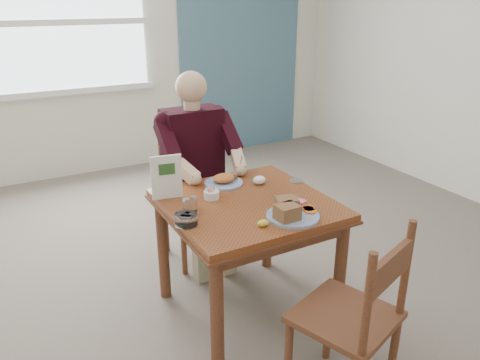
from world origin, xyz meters
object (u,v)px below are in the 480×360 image
table (247,219)px  far_plate (224,180)px  chair_far (193,196)px  near_plate (290,211)px  chair_near (354,318)px  diner (197,156)px

table → far_plate: 0.33m
chair_far → near_plate: bearing=-84.9°
chair_far → chair_near: same height
near_plate → diner: bearing=95.5°
chair_far → near_plate: 1.13m
table → chair_far: chair_far is taller
diner → near_plate: size_ratio=4.39×
far_plate → diner: bearing=90.8°
table → diner: 0.73m
chair_near → near_plate: (0.01, 0.55, 0.31)m
chair_far → diner: bearing=-90.0°
near_plate → chair_far: bearing=95.1°
diner → far_plate: bearing=-89.2°
far_plate → near_plate: bearing=-81.2°
diner → chair_near: bearing=-86.8°
table → chair_near: 0.86m
far_plate → chair_far: bearing=90.7°
chair_far → far_plate: size_ratio=3.63×
far_plate → chair_near: bearing=-86.0°
near_plate → far_plate: bearing=98.8°
diner → near_plate: diner is taller
chair_near → near_plate: size_ratio=3.01×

